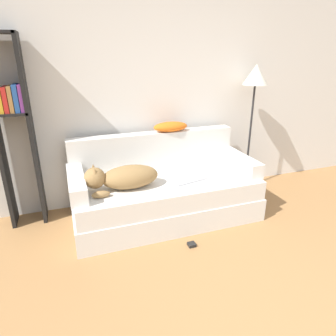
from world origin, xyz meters
name	(u,v)px	position (x,y,z in m)	size (l,w,h in m)	color
wall_back	(165,82)	(0.00, 2.68, 1.35)	(6.84, 0.06, 2.70)	silver
couch	(165,198)	(-0.20, 2.11, 0.22)	(1.91, 0.91, 0.44)	silver
couch_backrest	(154,150)	(-0.20, 2.49, 0.64)	(1.87, 0.15, 0.39)	silver
couch_arm_left	(76,183)	(-1.08, 2.10, 0.52)	(0.15, 0.72, 0.16)	silver
couch_arm_right	(239,162)	(0.68, 2.10, 0.52)	(0.15, 0.72, 0.16)	silver
dog	(123,177)	(-0.66, 2.01, 0.56)	(0.70, 0.31, 0.26)	olive
laptop	(187,179)	(0.00, 2.00, 0.45)	(0.39, 0.29, 0.02)	#B7B7BC
throw_pillow	(171,127)	(-0.01, 2.48, 0.89)	(0.39, 0.19, 0.11)	orange
bookshelf	(13,124)	(-1.57, 2.50, 1.04)	(0.33, 0.26, 1.84)	black
floor_lamp	(255,87)	(1.01, 2.42, 1.29)	(0.29, 0.29, 1.54)	#232326
power_adapter	(192,245)	(-0.15, 1.50, 0.01)	(0.07, 0.07, 0.03)	black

